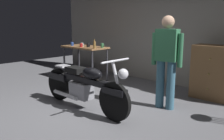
# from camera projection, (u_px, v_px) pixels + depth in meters

# --- Properties ---
(ground_plane) EXTENTS (12.00, 12.00, 0.00)m
(ground_plane) POSITION_uv_depth(u_px,v_px,m) (87.00, 112.00, 4.29)
(ground_plane) COLOR slate
(back_wall) EXTENTS (8.00, 0.12, 3.10)m
(back_wall) POSITION_uv_depth(u_px,v_px,m) (173.00, 22.00, 5.96)
(back_wall) COLOR gray
(back_wall) RESTS_ON ground_plane
(workbench) EXTENTS (1.30, 0.64, 0.90)m
(workbench) POSITION_uv_depth(u_px,v_px,m) (85.00, 51.00, 6.59)
(workbench) COLOR brown
(workbench) RESTS_ON ground_plane
(motorcycle) EXTENTS (2.19, 0.60, 1.00)m
(motorcycle) POSITION_uv_depth(u_px,v_px,m) (83.00, 85.00, 4.36)
(motorcycle) COLOR black
(motorcycle) RESTS_ON ground_plane
(person_standing) EXTENTS (0.56, 0.28, 1.67)m
(person_standing) POSITION_uv_depth(u_px,v_px,m) (167.00, 58.00, 4.33)
(person_standing) COLOR #3D6A81
(person_standing) RESTS_ON ground_plane
(wooden_dresser) EXTENTS (0.80, 0.47, 1.10)m
(wooden_dresser) POSITION_uv_depth(u_px,v_px,m) (213.00, 72.00, 4.95)
(wooden_dresser) COLOR brown
(wooden_dresser) RESTS_ON ground_plane
(mug_white_ceramic) EXTENTS (0.11, 0.07, 0.10)m
(mug_white_ceramic) POSITION_uv_depth(u_px,v_px,m) (82.00, 45.00, 6.51)
(mug_white_ceramic) COLOR white
(mug_white_ceramic) RESTS_ON workbench
(mug_red_diner) EXTENTS (0.11, 0.08, 0.10)m
(mug_red_diner) POSITION_uv_depth(u_px,v_px,m) (81.00, 45.00, 6.37)
(mug_red_diner) COLOR red
(mug_red_diner) RESTS_ON workbench
(mug_black_matte) EXTENTS (0.12, 0.09, 0.10)m
(mug_black_matte) POSITION_uv_depth(u_px,v_px,m) (88.00, 45.00, 6.37)
(mug_black_matte) COLOR black
(mug_black_matte) RESTS_ON workbench
(mug_green_speckled) EXTENTS (0.11, 0.08, 0.11)m
(mug_green_speckled) POSITION_uv_depth(u_px,v_px,m) (102.00, 45.00, 6.23)
(mug_green_speckled) COLOR #3D7F4C
(mug_green_speckled) RESTS_ON workbench
(mug_blue_enamel) EXTENTS (0.11, 0.08, 0.10)m
(mug_blue_enamel) POSITION_uv_depth(u_px,v_px,m) (72.00, 44.00, 6.70)
(mug_blue_enamel) COLOR #2D51AD
(mug_blue_enamel) RESTS_ON workbench
(bottle) EXTENTS (0.06, 0.06, 0.24)m
(bottle) POSITION_uv_depth(u_px,v_px,m) (94.00, 45.00, 6.03)
(bottle) COLOR olive
(bottle) RESTS_ON workbench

